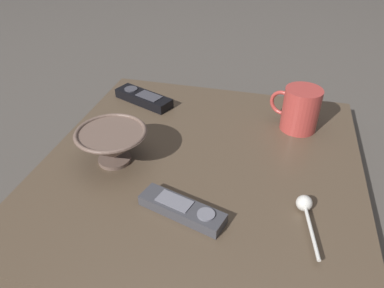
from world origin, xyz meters
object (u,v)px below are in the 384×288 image
Objects in this scene: tv_remote_near at (144,98)px; tv_remote_far at (184,209)px; coffee_mug at (300,109)px; teaspoon at (305,207)px; cereal_bowl at (112,144)px.

tv_remote_near reaches higher than tv_remote_far.
tv_remote_far is (-0.36, -0.21, -0.00)m from tv_remote_near.
coffee_mug is 0.86× the size of teaspoon.
teaspoon reaches higher than tv_remote_far.
teaspoon is at bearing -176.49° from coffee_mug.
tv_remote_near is (0.03, 0.39, -0.04)m from coffee_mug.
tv_remote_near is at bearing 52.97° from teaspoon.
coffee_mug is 0.71× the size of tv_remote_far.
cereal_bowl is 0.21m from tv_remote_far.
coffee_mug reaches higher than cereal_bowl.
cereal_bowl is 1.26× the size of coffee_mug.
tv_remote_far is (-0.33, 0.18, -0.04)m from coffee_mug.
teaspoon is at bearing -127.03° from tv_remote_near.
coffee_mug is 0.39m from tv_remote_near.
cereal_bowl reaches higher than teaspoon.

